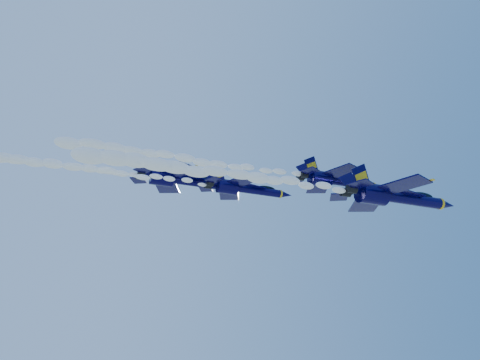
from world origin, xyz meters
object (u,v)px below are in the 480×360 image
object	(u,v)px
jet_second	(338,181)
jet_third	(245,189)
jet_lead	(394,196)
jet_fourth	(182,180)

from	to	relation	value
jet_second	jet_third	distance (m)	15.88
jet_lead	jet_second	size ratio (longest dim) A/B	1.20
jet_third	jet_second	bearing A→B (deg)	-39.30
jet_second	jet_fourth	xyz separation A→B (m)	(-21.71, 16.74, 3.34)
jet_lead	jet_second	distance (m)	10.69
jet_lead	jet_second	bearing A→B (deg)	113.45
jet_second	jet_fourth	distance (m)	27.62
jet_lead	jet_second	world-z (taller)	jet_second
jet_third	jet_fourth	xyz separation A→B (m)	(-9.43, 6.69, 2.79)
jet_lead	jet_third	distance (m)	25.21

